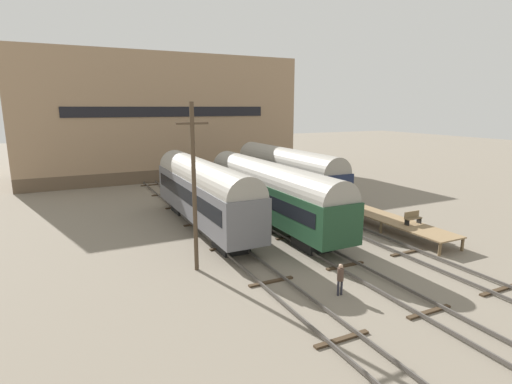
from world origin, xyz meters
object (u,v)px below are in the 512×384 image
object	(u,v)px
train_car_grey	(203,190)
person_worker	(340,277)
train_car_navy	(286,172)
utility_pole	(194,186)
bench	(413,217)
train_car_green	(270,190)

from	to	relation	value
train_car_grey	person_worker	size ratio (longest dim) A/B	10.03
train_car_navy	train_car_grey	world-z (taller)	train_car_navy
train_car_grey	utility_pole	size ratio (longest dim) A/B	1.75
bench	person_worker	xyz separation A→B (m)	(-10.35, -5.09, -0.46)
train_car_grey	person_worker	world-z (taller)	train_car_grey
train_car_green	bench	distance (m)	10.63
bench	utility_pole	world-z (taller)	utility_pole
train_car_grey	utility_pole	world-z (taller)	utility_pole
utility_pole	person_worker	bearing A→B (deg)	-48.96
train_car_navy	bench	size ratio (longest dim) A/B	11.59
train_car_grey	utility_pole	xyz separation A→B (m)	(-3.02, -7.51, 1.88)
bench	train_car_grey	bearing A→B (deg)	145.91
train_car_navy	train_car_green	bearing A→B (deg)	-130.10
train_car_navy	train_car_grey	distance (m)	10.78
train_car_green	train_car_grey	bearing A→B (deg)	162.89
train_car_grey	train_car_green	distance (m)	5.16
train_car_grey	person_worker	xyz separation A→B (m)	(2.38, -13.71, -2.02)
utility_pole	train_car_navy	bearing A→B (deg)	42.60
person_worker	train_car_navy	bearing A→B (deg)	67.46
train_car_navy	person_worker	size ratio (longest dim) A/B	9.85
train_car_navy	utility_pole	world-z (taller)	utility_pole
train_car_navy	train_car_green	world-z (taller)	train_car_navy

